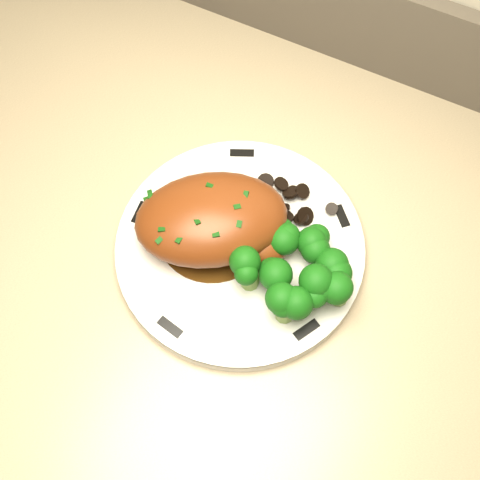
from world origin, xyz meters
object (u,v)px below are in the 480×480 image
at_px(chicken_breast, 217,222).
at_px(broccoli_florets, 300,272).
at_px(plate, 240,248).
at_px(counter, 109,299).

relative_size(chicken_breast, broccoli_florets, 1.66).
height_order(chicken_breast, broccoli_florets, chicken_breast).
bearing_deg(plate, broccoli_florets, -8.31).
relative_size(plate, chicken_breast, 1.37).
bearing_deg(broccoli_florets, chicken_breast, 174.26).
height_order(counter, chicken_breast, counter).
xyz_separation_m(counter, broccoli_florets, (0.33, 0.00, 0.48)).
distance_m(plate, broccoli_florets, 0.08).
height_order(counter, plate, counter).
height_order(counter, broccoli_florets, counter).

